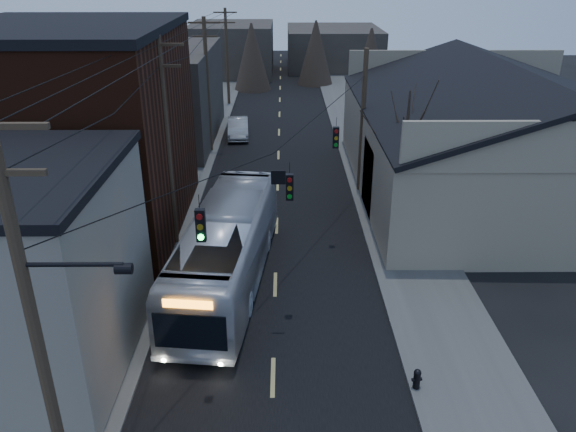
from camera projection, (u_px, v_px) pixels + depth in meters
The scene contains 13 objects.
road_surface at pixel (278, 164), 39.03m from camera, with size 9.00×110.00×0.02m, color black.
sidewalk_left at pixel (185, 164), 38.96m from camera, with size 4.00×110.00×0.12m, color #474744.
sidewalk_right at pixel (371, 163), 39.06m from camera, with size 4.00×110.00×0.12m, color #474744.
building_brick at pixel (74, 135), 27.79m from camera, with size 10.00×12.00×10.00m, color #32150B.
building_left_far at pixel (155, 96), 42.99m from camera, with size 9.00×14.00×7.00m, color #342D29.
warehouse at pixel (495, 148), 33.46m from camera, with size 16.16×20.60×7.73m.
building_far_left at pixel (232, 49), 69.63m from camera, with size 10.00×12.00×6.00m, color #342D29.
building_far_right at pixel (333, 47), 74.48m from camera, with size 12.00×14.00×5.00m, color #342D29.
bare_tree at pixel (404, 161), 28.49m from camera, with size 0.40×0.40×7.20m, color black.
utility_lines at pixel (222, 115), 31.63m from camera, with size 11.24×45.28×10.50m.
bus at pixel (227, 249), 23.89m from camera, with size 2.85×12.17×3.39m, color #B6BAC3.
parked_car at pixel (238, 128), 44.80m from camera, with size 1.59×4.56×1.50m, color #989B9F.
fire_hydrant at pixel (417, 378), 18.21m from camera, with size 0.35×0.25×0.73m.
Camera 1 is at (0.39, -7.05, 12.83)m, focal length 35.00 mm.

